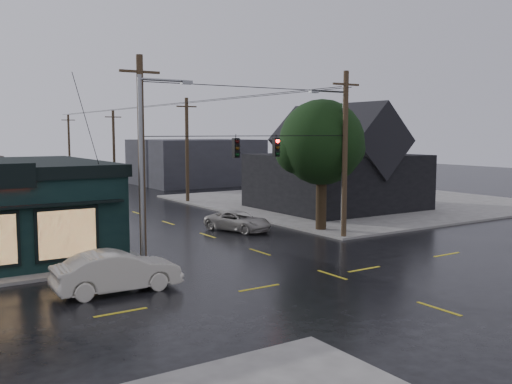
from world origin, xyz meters
TOP-DOWN VIEW (x-y plane):
  - ground_plane at (0.00, 0.00)m, footprint 160.00×160.00m
  - sidewalk_ne at (20.00, 20.00)m, footprint 28.00×28.00m
  - ne_building at (15.00, 17.00)m, footprint 12.60×11.60m
  - corner_tree at (7.00, 9.29)m, footprint 5.57×5.57m
  - utility_pole_nw at (-6.50, 6.50)m, footprint 2.00×0.32m
  - utility_pole_ne at (6.50, 6.50)m, footprint 2.00×0.32m
  - utility_pole_far_a at (6.50, 28.00)m, footprint 2.00×0.32m
  - utility_pole_far_b at (6.50, 48.00)m, footprint 2.00×0.32m
  - utility_pole_far_c at (6.50, 68.00)m, footprint 2.00×0.32m
  - span_signal_assembly at (0.10, 6.50)m, footprint 13.00×0.48m
  - streetlight_nw at (-6.80, 5.80)m, footprint 5.40×0.30m
  - streetlight_ne at (7.00, 7.20)m, footprint 5.40×0.30m
  - bg_building_east at (16.00, 45.00)m, footprint 14.00×12.00m
  - sedan_cream at (-9.16, 2.69)m, footprint 5.18×1.95m
  - suv_silver at (2.52, 12.41)m, footprint 3.61×5.11m

SIDE VIEW (x-z plane):
  - ground_plane at x=0.00m, z-range 0.00..0.00m
  - utility_pole_nw at x=-6.50m, z-range -5.08..5.08m
  - utility_pole_ne at x=6.50m, z-range -5.08..5.08m
  - utility_pole_far_a at x=6.50m, z-range -4.83..4.83m
  - utility_pole_far_b at x=6.50m, z-range -4.58..4.58m
  - utility_pole_far_c at x=6.50m, z-range -4.58..4.58m
  - streetlight_nw at x=-6.80m, z-range -4.58..4.58m
  - streetlight_ne at x=7.00m, z-range -4.58..4.58m
  - sidewalk_ne at x=20.00m, z-range 0.00..0.15m
  - suv_silver at x=2.52m, z-range 0.00..1.29m
  - sedan_cream at x=-9.16m, z-range 0.00..1.69m
  - bg_building_east at x=16.00m, z-range 0.00..5.60m
  - ne_building at x=15.00m, z-range 0.09..8.85m
  - span_signal_assembly at x=0.10m, z-range 5.08..6.31m
  - corner_tree at x=7.00m, z-range 1.57..10.06m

